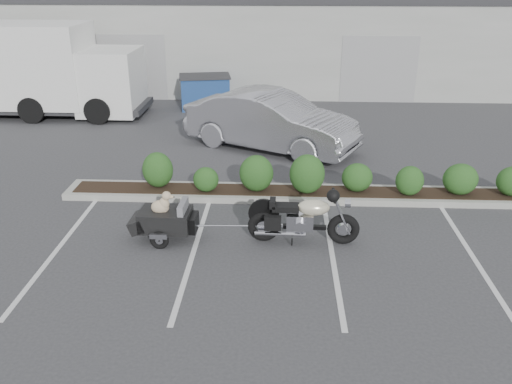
{
  "coord_description": "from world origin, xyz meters",
  "views": [
    {
      "loc": [
        0.16,
        -9.82,
        5.22
      ],
      "look_at": [
        -0.34,
        0.68,
        0.75
      ],
      "focal_mm": 38.0,
      "sensor_mm": 36.0,
      "label": 1
    }
  ],
  "objects_px": {
    "sedan": "(271,121)",
    "delivery_truck": "(45,72)",
    "dumpster": "(205,92)",
    "motorcycle": "(303,219)",
    "pet_trailer": "(165,219)"
  },
  "relations": [
    {
      "from": "motorcycle",
      "to": "delivery_truck",
      "type": "xyz_separation_m",
      "value": [
        -9.02,
        9.54,
        1.05
      ]
    },
    {
      "from": "pet_trailer",
      "to": "dumpster",
      "type": "bearing_deg",
      "value": 95.22
    },
    {
      "from": "sedan",
      "to": "delivery_truck",
      "type": "xyz_separation_m",
      "value": [
        -8.24,
        3.58,
        0.71
      ]
    },
    {
      "from": "motorcycle",
      "to": "sedan",
      "type": "height_order",
      "value": "sedan"
    },
    {
      "from": "delivery_truck",
      "to": "dumpster",
      "type": "bearing_deg",
      "value": 13.23
    },
    {
      "from": "motorcycle",
      "to": "delivery_truck",
      "type": "bearing_deg",
      "value": 135.24
    },
    {
      "from": "delivery_truck",
      "to": "sedan",
      "type": "bearing_deg",
      "value": -23.05
    },
    {
      "from": "dumpster",
      "to": "delivery_truck",
      "type": "distance_m",
      "value": 5.82
    },
    {
      "from": "dumpster",
      "to": "delivery_truck",
      "type": "height_order",
      "value": "delivery_truck"
    },
    {
      "from": "pet_trailer",
      "to": "sedan",
      "type": "distance_m",
      "value": 6.28
    },
    {
      "from": "pet_trailer",
      "to": "sedan",
      "type": "height_order",
      "value": "sedan"
    },
    {
      "from": "motorcycle",
      "to": "dumpster",
      "type": "bearing_deg",
      "value": 109.39
    },
    {
      "from": "motorcycle",
      "to": "sedan",
      "type": "relative_size",
      "value": 0.43
    },
    {
      "from": "pet_trailer",
      "to": "motorcycle",
      "type": "bearing_deg",
      "value": 1.39
    },
    {
      "from": "pet_trailer",
      "to": "dumpster",
      "type": "xyz_separation_m",
      "value": [
        -0.63,
        10.79,
        0.19
      ]
    }
  ]
}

